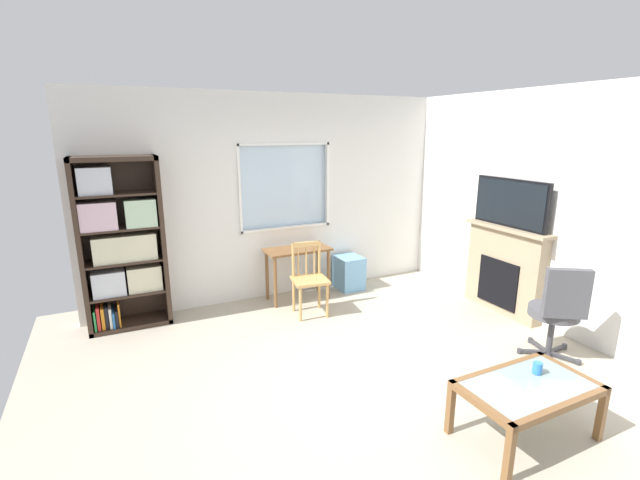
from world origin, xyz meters
name	(u,v)px	position (x,y,z in m)	size (l,w,h in m)	color
ground	(373,385)	(0.00, 0.00, -0.01)	(5.92, 6.13, 0.02)	#B2A893
wall_back_with_window	(272,199)	(-0.01, 2.56, 1.35)	(4.92, 0.15, 2.72)	silver
wall_right	(575,215)	(2.52, 0.00, 1.36)	(0.12, 5.33, 2.72)	silver
bookshelf	(121,243)	(-1.93, 2.32, 1.01)	(0.90, 0.38, 1.98)	#38281E
desk_under_window	(298,258)	(0.20, 2.21, 0.58)	(0.86, 0.43, 0.71)	brown
wooden_chair	(309,278)	(0.14, 1.70, 0.46)	(0.47, 0.45, 0.90)	tan
plastic_drawer_unit	(349,272)	(1.02, 2.26, 0.24)	(0.35, 0.40, 0.48)	#72ADDB
fireplace	(504,269)	(2.36, 0.70, 0.56)	(0.26, 1.17, 1.11)	tan
tv	(511,203)	(2.35, 0.70, 1.40)	(0.06, 1.03, 0.58)	black
office_chair	(558,308)	(1.86, -0.41, 0.55)	(0.61, 0.62, 1.00)	#4C4C51
coffee_table	(528,392)	(0.65, -1.08, 0.38)	(1.00, 0.60, 0.44)	#8C9E99
sippy_cup	(537,368)	(0.83, -1.00, 0.49)	(0.07, 0.07, 0.09)	#337FD6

